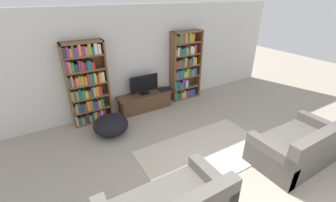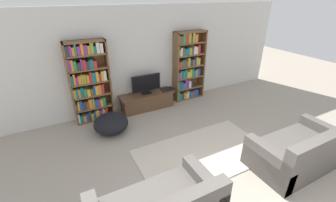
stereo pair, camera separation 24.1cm
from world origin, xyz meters
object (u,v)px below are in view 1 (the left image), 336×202
at_px(tv_stand, 145,101).
at_px(bookshelf_left, 87,84).
at_px(television, 144,84).
at_px(laptop, 165,89).
at_px(beanbag_ottoman, 111,125).
at_px(bookshelf_right, 184,66).
at_px(couch_right_sofa, 299,147).

bearing_deg(tv_stand, bookshelf_left, 175.83).
bearing_deg(tv_stand, television, 90.00).
distance_m(television, laptop, 0.66).
height_order(television, beanbag_ottoman, television).
relative_size(tv_stand, beanbag_ottoman, 1.89).
relative_size(bookshelf_right, television, 2.48).
height_order(bookshelf_right, television, bookshelf_right).
bearing_deg(beanbag_ottoman, bookshelf_left, 106.43).
bearing_deg(bookshelf_right, beanbag_ottoman, -162.27).
relative_size(bookshelf_left, television, 2.48).
relative_size(tv_stand, television, 1.85).
xyz_separation_m(television, laptop, (0.60, -0.03, -0.26)).
distance_m(bookshelf_left, beanbag_ottoman, 1.11).
height_order(laptop, beanbag_ottoman, laptop).
height_order(couch_right_sofa, beanbag_ottoman, couch_right_sofa).
distance_m(bookshelf_right, television, 1.33).
bearing_deg(tv_stand, bookshelf_right, 4.49).
bearing_deg(tv_stand, beanbag_ottoman, -149.31).
bearing_deg(bookshelf_left, beanbag_ottoman, -73.57).
relative_size(couch_right_sofa, beanbag_ottoman, 2.25).
bearing_deg(beanbag_ottoman, laptop, 20.49).
bearing_deg(bookshelf_right, couch_right_sofa, -85.85).
bearing_deg(bookshelf_left, bookshelf_right, 0.04).
xyz_separation_m(couch_right_sofa, beanbag_ottoman, (-2.70, 2.61, -0.06)).
height_order(bookshelf_right, laptop, bookshelf_right).
distance_m(tv_stand, television, 0.49).
relative_size(laptop, couch_right_sofa, 0.21).
bearing_deg(bookshelf_right, tv_stand, -175.51).
height_order(bookshelf_left, beanbag_ottoman, bookshelf_left).
xyz_separation_m(bookshelf_left, couch_right_sofa, (2.93, -3.40, -0.68)).
distance_m(couch_right_sofa, beanbag_ottoman, 3.76).
distance_m(bookshelf_right, laptop, 0.88).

